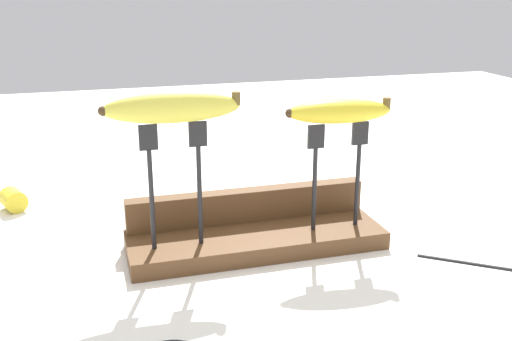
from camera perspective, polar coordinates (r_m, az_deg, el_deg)
ground_plane at (r=0.95m, az=0.00°, el=-7.35°), size 3.00×3.00×0.00m
wooden_board at (r=0.94m, az=0.00°, el=-6.59°), size 0.40×0.13×0.03m
board_backstop at (r=0.97m, az=-0.84°, el=-3.28°), size 0.39×0.03×0.05m
fork_stand_left at (r=0.86m, az=-7.72°, el=-0.35°), size 0.10×0.01×0.19m
fork_stand_right at (r=0.93m, az=7.71°, el=0.45°), size 0.10×0.01×0.17m
banana_raised_left at (r=0.83m, az=-8.00°, el=5.94°), size 0.20×0.04×0.04m
banana_raised_right at (r=0.91m, az=7.93°, el=5.60°), size 0.16×0.06×0.04m
fork_fallen_near at (r=0.95m, az=22.59°, el=-8.51°), size 0.16×0.13×0.01m
banana_chunk_near at (r=1.18m, az=-22.09°, el=-2.58°), size 0.05×0.06×0.04m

